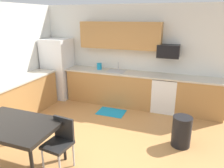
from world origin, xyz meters
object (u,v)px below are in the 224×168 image
chair_near_table (60,140)px  kettle (99,67)px  oven_range (165,94)px  trash_bin (182,131)px  refrigerator (58,69)px  dining_table (14,127)px  microwave (168,51)px

chair_near_table → kettle: size_ratio=4.25×
oven_range → trash_bin: 1.66m
refrigerator → oven_range: (3.17, 0.08, -0.43)m
refrigerator → kettle: refrigerator is taller
oven_range → dining_table: bearing=-122.5°
refrigerator → trash_bin: (3.69, -1.49, -0.58)m
oven_range → chair_near_table: 3.16m
oven_range → microwave: microwave is taller
chair_near_table → microwave: bearing=66.5°
trash_bin → kettle: kettle is taller
refrigerator → dining_table: refrigerator is taller
microwave → dining_table: bearing=-121.7°
refrigerator → kettle: (1.30, 0.13, 0.14)m
refrigerator → kettle: 1.31m
microwave → dining_table: (-1.98, -3.20, -0.84)m
oven_range → dining_table: 3.69m
microwave → oven_range: bearing=-90.0°
refrigerator → chair_near_table: (1.88, -2.80, -0.38)m
microwave → refrigerator: bearing=-176.8°
refrigerator → chair_near_table: size_ratio=2.08×
dining_table → trash_bin: dining_table is taller
microwave → trash_bin: (0.52, -1.67, -1.25)m
kettle → oven_range: bearing=-1.5°
refrigerator → oven_range: size_ratio=1.94×
oven_range → chair_near_table: (-1.29, -2.88, 0.05)m
kettle → refrigerator: bearing=-174.3°
chair_near_table → trash_bin: 2.25m
kettle → chair_near_table: bearing=-78.8°
refrigerator → trash_bin: 4.02m
microwave → kettle: (-1.87, -0.05, -0.53)m
kettle → dining_table: bearing=-91.9°
dining_table → chair_near_table: chair_near_table is taller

